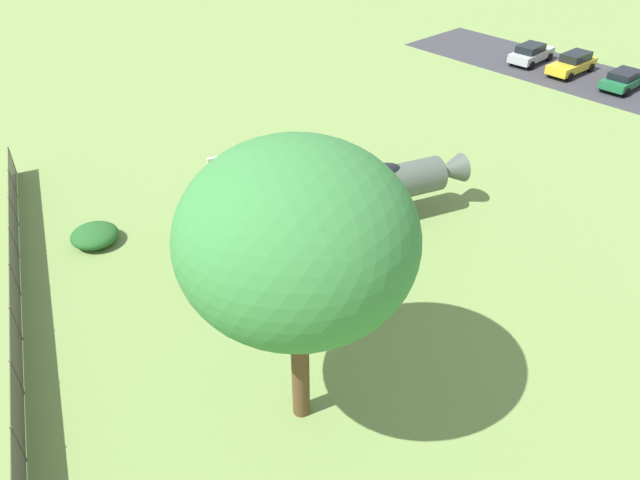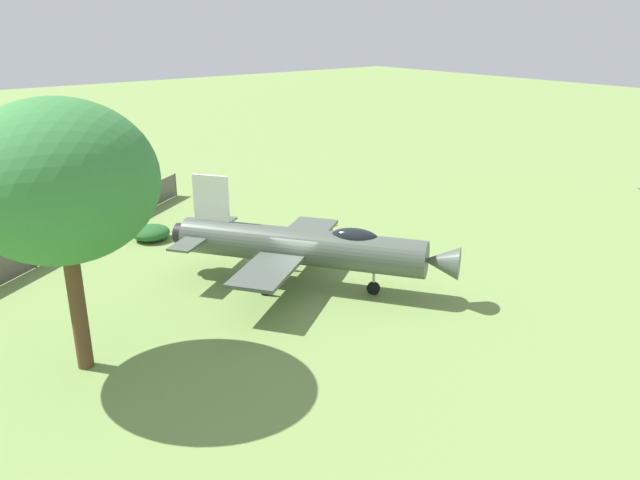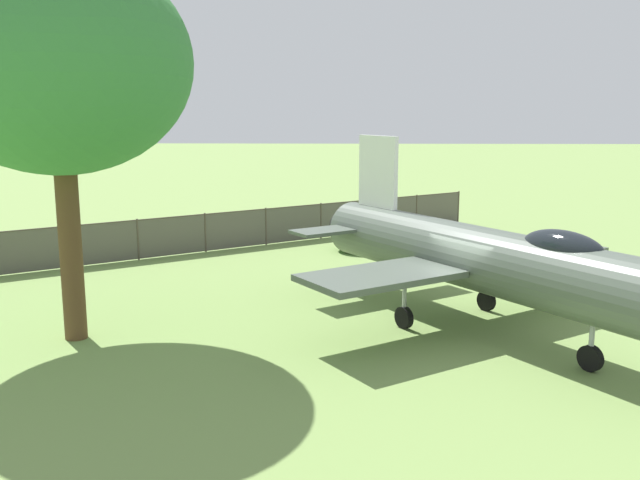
# 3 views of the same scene
# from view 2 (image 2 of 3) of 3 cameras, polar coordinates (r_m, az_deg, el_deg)

# --- Properties ---
(ground_plane) EXTENTS (200.00, 200.00, 0.00)m
(ground_plane) POSITION_cam_2_polar(r_m,az_deg,el_deg) (29.48, -1.78, -4.15)
(ground_plane) COLOR #75934C
(display_jet) EXTENTS (9.95, 12.39, 5.01)m
(display_jet) POSITION_cam_2_polar(r_m,az_deg,el_deg) (28.62, -1.11, -0.61)
(display_jet) COLOR #4C564C
(display_jet) RESTS_ON ground_plane
(shade_tree) EXTENTS (6.43, 6.55, 9.63)m
(shade_tree) POSITION_cam_2_polar(r_m,az_deg,el_deg) (22.03, -22.79, 4.94)
(shade_tree) COLOR brown
(shade_tree) RESTS_ON ground_plane
(perimeter_fence) EXTENTS (21.07, 14.45, 1.62)m
(perimeter_fence) POSITION_cam_2_polar(r_m,az_deg,el_deg) (35.28, -23.32, -0.22)
(perimeter_fence) COLOR #4C4238
(perimeter_fence) RESTS_ON ground_plane
(shrub_near_fence) EXTENTS (2.11, 2.15, 0.83)m
(shrub_near_fence) POSITION_cam_2_polar(r_m,az_deg,el_deg) (36.56, -15.26, 0.66)
(shrub_near_fence) COLOR #235B26
(shrub_near_fence) RESTS_ON ground_plane
(info_plaque) EXTENTS (0.66, 0.49, 1.14)m
(info_plaque) POSITION_cam_2_polar(r_m,az_deg,el_deg) (34.85, 1.12, 1.20)
(info_plaque) COLOR #333333
(info_plaque) RESTS_ON ground_plane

